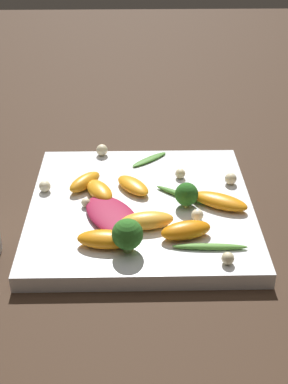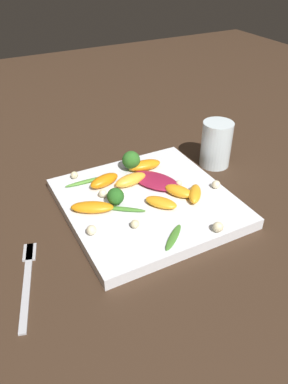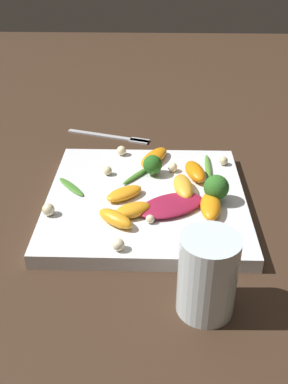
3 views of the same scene
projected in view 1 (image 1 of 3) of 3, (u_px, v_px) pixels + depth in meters
The scene contains 22 objects.
ground_plane at pixel (141, 216), 0.76m from camera, with size 2.40×2.40×0.00m, color #382619.
plate at pixel (141, 209), 0.75m from camera, with size 0.31×0.31×0.02m.
radicchio_leaf_0 at pixel (112, 215), 0.71m from camera, with size 0.12×0.10×0.01m.
orange_segment_0 at pixel (85, 182), 0.77m from camera, with size 0.06×0.06×0.02m.
orange_segment_1 at pixel (106, 239), 0.66m from camera, with size 0.04×0.07×0.02m.
orange_segment_2 at pixel (99, 191), 0.76m from camera, with size 0.06×0.05×0.02m.
orange_segment_3 at pixel (133, 186), 0.77m from camera, with size 0.07×0.06×0.02m.
orange_segment_4 at pixel (147, 221), 0.69m from camera, with size 0.04×0.07×0.02m.
orange_segment_5 at pixel (186, 230), 0.67m from camera, with size 0.04×0.07×0.02m.
orange_segment_6 at pixel (220, 201), 0.73m from camera, with size 0.06×0.08×0.02m.
broccoli_floret_0 at pixel (187, 194), 0.73m from camera, with size 0.03×0.03×0.04m.
broccoli_floret_1 at pixel (127, 235), 0.64m from camera, with size 0.04×0.04×0.04m.
arugula_sprig_0 at pixel (210, 247), 0.66m from camera, with size 0.01×0.09×0.01m.
arugula_sprig_1 at pixel (149, 159), 0.85m from camera, with size 0.06×0.06×0.00m.
arugula_sprig_2 at pixel (181, 195), 0.76m from camera, with size 0.06×0.07×0.01m.
macadamia_nut_0 at pixel (228, 258), 0.63m from camera, with size 0.02×0.02×0.02m.
macadamia_nut_1 at pixel (231, 179), 0.78m from camera, with size 0.02×0.02×0.02m.
macadamia_nut_2 at pixel (86, 203), 0.73m from camera, with size 0.01×0.01×0.01m.
macadamia_nut_3 at pixel (180, 174), 0.80m from camera, with size 0.02×0.02×0.02m.
macadamia_nut_4 at pixel (102, 150), 0.86m from camera, with size 0.02×0.02×0.02m.
macadamia_nut_5 at pixel (45, 186), 0.77m from camera, with size 0.02×0.02×0.02m.
macadamia_nut_6 at pixel (197, 215), 0.71m from camera, with size 0.02×0.02×0.02m.
Camera 1 is at (-0.62, 0.01, 0.43)m, focal length 50.00 mm.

